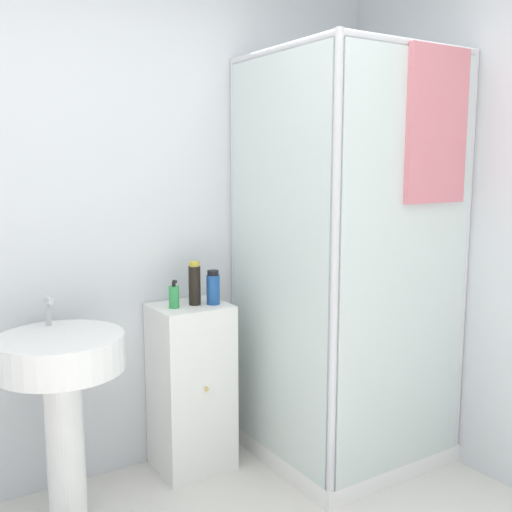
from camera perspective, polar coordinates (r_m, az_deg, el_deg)
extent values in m
cube|color=silver|center=(2.94, -16.37, 2.67)|extent=(6.40, 0.06, 2.50)
cube|color=white|center=(3.45, 8.06, -17.07)|extent=(0.87, 0.87, 0.09)
cylinder|color=silver|center=(3.74, 9.12, 0.92)|extent=(0.04, 0.04, 2.08)
cylinder|color=silver|center=(3.25, -2.04, -0.15)|extent=(0.04, 0.04, 2.08)
cylinder|color=silver|center=(3.17, 19.20, -0.86)|extent=(0.04, 0.04, 2.08)
cylinder|color=silver|center=(2.57, 7.48, -2.58)|extent=(0.04, 0.04, 2.08)
cylinder|color=silver|center=(2.86, 14.75, 19.02)|extent=(0.84, 0.04, 0.04)
cylinder|color=silver|center=(3.48, 4.12, 17.37)|extent=(0.84, 0.04, 0.04)
cylinder|color=silver|center=(2.90, 2.29, 19.12)|extent=(0.04, 0.84, 0.04)
cylinder|color=silver|center=(3.44, 14.39, 17.22)|extent=(0.04, 0.84, 0.04)
cube|color=silver|center=(2.84, 14.15, -1.14)|extent=(0.80, 0.01, 1.96)
cube|color=silver|center=(2.89, 1.97, -0.72)|extent=(0.01, 0.80, 1.96)
cylinder|color=#B7BABF|center=(3.59, 7.30, -2.12)|extent=(0.02, 0.02, 1.56)
cylinder|color=#B7BABF|center=(3.49, 8.10, 10.79)|extent=(0.07, 0.07, 0.04)
cube|color=#D1757F|center=(2.89, 16.90, 11.80)|extent=(0.37, 0.03, 0.70)
cube|color=white|center=(3.12, -6.18, -12.28)|extent=(0.37, 0.32, 0.85)
sphere|color=gold|center=(2.97, -4.71, -12.53)|extent=(0.02, 0.02, 0.02)
cylinder|color=white|center=(2.81, -17.69, -16.98)|extent=(0.16, 0.16, 0.69)
cylinder|color=white|center=(2.65, -18.11, -8.78)|extent=(0.53, 0.53, 0.15)
cylinder|color=#B7BABF|center=(2.79, -19.20, -4.99)|extent=(0.02, 0.02, 0.13)
cube|color=#B7BABF|center=(2.75, -19.09, -4.03)|extent=(0.02, 0.07, 0.02)
cylinder|color=green|center=(2.93, -7.82, -3.89)|extent=(0.05, 0.05, 0.11)
cylinder|color=black|center=(2.92, -7.85, -2.68)|extent=(0.02, 0.02, 0.02)
cube|color=black|center=(2.91, -7.75, -2.41)|extent=(0.01, 0.03, 0.01)
cylinder|color=black|center=(2.98, -5.87, -2.81)|extent=(0.06, 0.06, 0.19)
cylinder|color=gold|center=(2.96, -5.90, -0.75)|extent=(0.05, 0.05, 0.02)
cylinder|color=#1E4C93|center=(2.99, -4.11, -3.22)|extent=(0.07, 0.07, 0.15)
cylinder|color=black|center=(2.97, -4.12, -1.61)|extent=(0.06, 0.06, 0.02)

